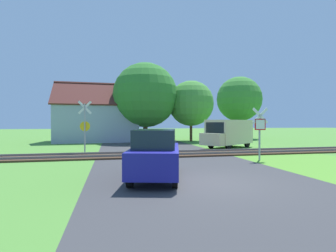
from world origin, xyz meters
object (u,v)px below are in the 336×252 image
stop_sign_near (260,129)px  crossing_sign_far (85,124)px  mail_truck (228,132)px  parked_car (156,154)px  house (97,122)px  tree_right (191,103)px  tree_far (239,99)px  tree_center (145,95)px

stop_sign_near → crossing_sign_far: 10.66m
crossing_sign_far → mail_truck: size_ratio=0.67×
crossing_sign_far → parked_car: crossing_sign_far is taller
house → tree_right: bearing=-13.9°
house → tree_far: 17.85m
tree_center → tree_right: size_ratio=1.27×
house → parked_car: 20.28m
crossing_sign_far → parked_car: (3.23, -8.25, -1.04)m
stop_sign_near → parked_car: bearing=33.7°
tree_center → mail_truck: bearing=-55.4°
crossing_sign_far → tree_right: bearing=48.2°
stop_sign_near → tree_far: bearing=-108.8°
house → parked_car: house is taller
house → tree_far: size_ratio=1.13×
tree_right → parked_car: 19.43m
tree_center → tree_far: size_ratio=1.05×
parked_car → house: bearing=112.8°
mail_truck → parked_car: size_ratio=1.19×
tree_right → mail_truck: bearing=-85.2°
crossing_sign_far → tree_far: 22.41m
tree_center → tree_right: 5.02m
stop_sign_near → tree_far: tree_far is taller
crossing_sign_far → house: 11.77m
mail_truck → parked_car: (-7.57, -10.03, -0.34)m
parked_car → stop_sign_near: bearing=42.3°
stop_sign_near → tree_center: tree_center is taller
tree_right → parked_car: size_ratio=1.53×
crossing_sign_far → tree_right: 14.14m
stop_sign_near → house: 19.10m
stop_sign_near → tree_right: (0.69, 14.56, 2.43)m
stop_sign_near → tree_center: 15.77m
tree_far → mail_truck: 14.02m
crossing_sign_far → tree_far: (17.73, 13.35, 3.11)m
parked_car → mail_truck: bearing=67.1°
crossing_sign_far → tree_center: 11.57m
stop_sign_near → parked_car: size_ratio=0.66×
stop_sign_near → tree_right: tree_right is taller
stop_sign_near → crossing_sign_far: crossing_sign_far is taller
stop_sign_near → tree_far: size_ratio=0.36×
house → crossing_sign_far: bearing=-92.7°
tree_far → tree_right: bearing=-153.9°
tree_right → parked_car: tree_right is taller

